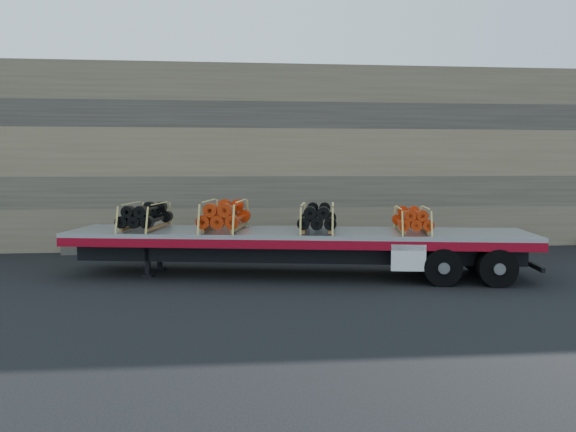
% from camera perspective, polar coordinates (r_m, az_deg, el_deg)
% --- Properties ---
extents(ground, '(120.00, 120.00, 0.00)m').
position_cam_1_polar(ground, '(16.66, 2.97, -5.90)').
color(ground, black).
rests_on(ground, ground).
extents(rock_wall, '(44.00, 3.00, 7.00)m').
position_cam_1_polar(rock_wall, '(22.81, 0.55, 5.88)').
color(rock_wall, '#7A6B54').
rests_on(rock_wall, ground).
extents(trailer, '(13.41, 4.86, 1.32)m').
position_cam_1_polar(trailer, '(16.31, 0.90, -3.79)').
color(trailer, '#B9BCC2').
rests_on(trailer, ground).
extents(bundle_front, '(1.40, 2.24, 0.74)m').
position_cam_1_polar(bundle_front, '(17.07, -14.27, -0.07)').
color(bundle_front, black).
rests_on(bundle_front, trailer).
extents(bundle_midfront, '(1.56, 2.49, 0.82)m').
position_cam_1_polar(bundle_midfront, '(16.45, -6.42, 0.01)').
color(bundle_midfront, '#BA2B09').
rests_on(bundle_midfront, trailer).
extents(bundle_midrear, '(1.41, 2.25, 0.74)m').
position_cam_1_polar(bundle_midrear, '(16.15, 3.05, -0.19)').
color(bundle_midrear, black).
rests_on(bundle_midrear, trailer).
extents(bundle_rear, '(1.26, 2.01, 0.66)m').
position_cam_1_polar(bundle_rear, '(16.30, 12.48, -0.40)').
color(bundle_rear, '#BA2B09').
rests_on(bundle_rear, trailer).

